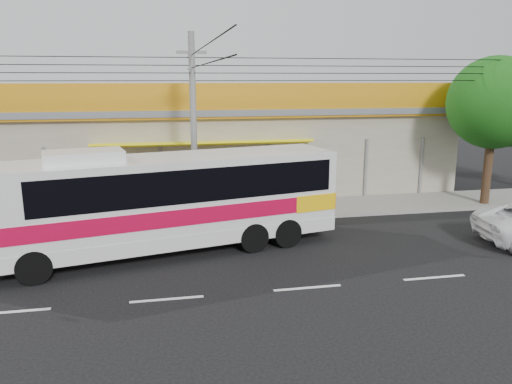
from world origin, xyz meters
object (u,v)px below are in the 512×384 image
(coach_bus, at_px, (170,197))
(motorbike_dark, at_px, (79,203))
(utility_pole, at_px, (192,68))
(tree_near, at_px, (498,106))
(motorbike_red, at_px, (61,214))

(coach_bus, height_order, motorbike_dark, coach_bus)
(motorbike_dark, relative_size, utility_pole, 0.05)
(motorbike_dark, relative_size, tree_near, 0.25)
(motorbike_red, distance_m, tree_near, 19.45)
(motorbike_red, relative_size, tree_near, 0.28)
(motorbike_red, bearing_deg, utility_pole, -86.17)
(coach_bus, distance_m, utility_pole, 5.26)
(motorbike_dark, height_order, tree_near, tree_near)
(tree_near, bearing_deg, utility_pole, -176.89)
(coach_bus, relative_size, motorbike_red, 6.24)
(coach_bus, xyz_separation_m, motorbike_red, (-4.21, 3.34, -1.31))
(coach_bus, bearing_deg, tree_near, 1.02)
(coach_bus, height_order, utility_pole, utility_pole)
(coach_bus, distance_m, motorbike_red, 5.53)
(motorbike_red, relative_size, motorbike_dark, 1.15)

